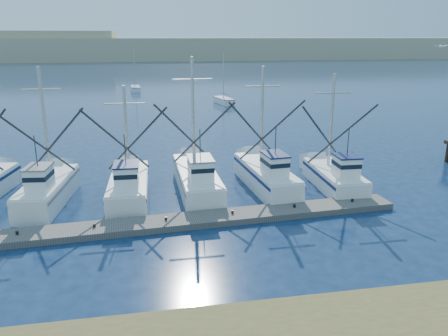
% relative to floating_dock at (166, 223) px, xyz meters
% --- Properties ---
extents(ground, '(500.00, 500.00, 0.00)m').
position_rel_floating_dock_xyz_m(ground, '(6.52, -5.67, -0.19)').
color(ground, '#0D1F3B').
rests_on(ground, ground).
extents(floating_dock, '(28.81, 3.83, 0.38)m').
position_rel_floating_dock_xyz_m(floating_dock, '(0.00, 0.00, 0.00)').
color(floating_dock, '#615C56').
rests_on(floating_dock, ground).
extents(dune_ridge, '(360.00, 60.00, 10.00)m').
position_rel_floating_dock_xyz_m(dune_ridge, '(6.52, 204.33, 4.81)').
color(dune_ridge, tan).
rests_on(dune_ridge, ground).
extents(trawler_fleet, '(27.97, 9.30, 9.27)m').
position_rel_floating_dock_xyz_m(trawler_fleet, '(-0.25, 5.11, 0.77)').
color(trawler_fleet, white).
rests_on(trawler_fleet, ground).
extents(sailboat_near, '(2.72, 5.70, 8.10)m').
position_rel_floating_dock_xyz_m(sailboat_near, '(11.86, 46.98, 0.31)').
color(sailboat_near, white).
rests_on(sailboat_near, ground).
extents(sailboat_far, '(2.06, 5.65, 8.10)m').
position_rel_floating_dock_xyz_m(sailboat_far, '(-2.65, 67.14, 0.31)').
color(sailboat_far, white).
rests_on(sailboat_far, ground).
extents(flying_gull, '(1.02, 0.19, 0.19)m').
position_rel_floating_dock_xyz_m(flying_gull, '(20.05, 5.32, 9.74)').
color(flying_gull, white).
rests_on(flying_gull, ground).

